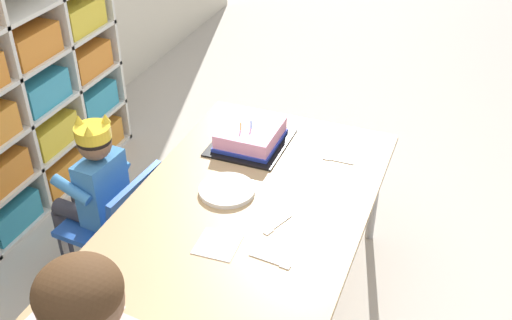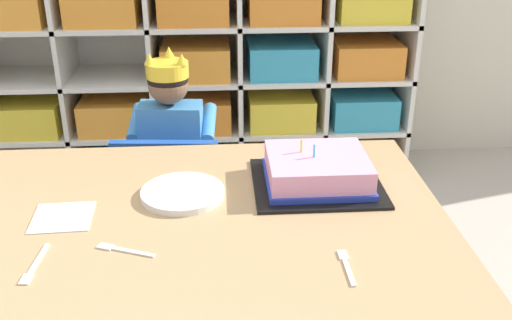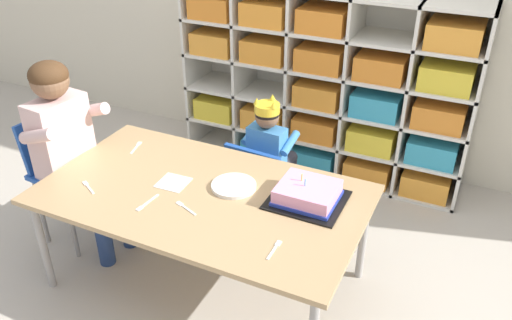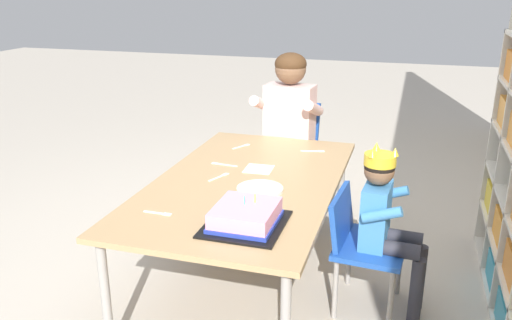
% 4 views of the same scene
% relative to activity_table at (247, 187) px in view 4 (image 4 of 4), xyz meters
% --- Properties ---
extents(ground, '(16.00, 16.00, 0.00)m').
position_rel_activity_table_xyz_m(ground, '(0.00, 0.00, -0.51)').
color(ground, '#BCB2A3').
extents(activity_table, '(1.53, 0.86, 0.55)m').
position_rel_activity_table_xyz_m(activity_table, '(0.00, 0.00, 0.00)').
color(activity_table, tan).
rests_on(activity_table, ground).
extents(classroom_chair_blue, '(0.39, 0.35, 0.55)m').
position_rel_activity_table_xyz_m(classroom_chair_blue, '(0.05, 0.57, -0.18)').
color(classroom_chair_blue, '#1E4CA8').
rests_on(classroom_chair_blue, ground).
extents(child_with_crown, '(0.31, 0.31, 0.80)m').
position_rel_activity_table_xyz_m(child_with_crown, '(0.06, 0.67, -0.02)').
color(child_with_crown, '#3D7FBC').
rests_on(child_with_crown, ground).
extents(classroom_chair_adult_side, '(0.35, 0.36, 0.73)m').
position_rel_activity_table_xyz_m(classroom_chair_adult_side, '(-0.90, 0.01, -0.06)').
color(classroom_chair_adult_side, '#1E4CA8').
rests_on(classroom_chair_adult_side, ground).
extents(adult_helper_seated, '(0.45, 0.43, 1.06)m').
position_rel_activity_table_xyz_m(adult_helper_seated, '(-0.79, 0.00, 0.15)').
color(adult_helper_seated, beige).
rests_on(adult_helper_seated, ground).
extents(birthday_cake_on_tray, '(0.34, 0.31, 0.12)m').
position_rel_activity_table_xyz_m(birthday_cake_on_tray, '(0.47, 0.15, 0.07)').
color(birthday_cake_on_tray, black).
rests_on(birthday_cake_on_tray, activity_table).
extents(paper_plate_stack, '(0.21, 0.21, 0.02)m').
position_rel_activity_table_xyz_m(paper_plate_stack, '(0.12, 0.10, 0.05)').
color(paper_plate_stack, white).
rests_on(paper_plate_stack, activity_table).
extents(paper_napkin_square, '(0.15, 0.15, 0.00)m').
position_rel_activity_table_xyz_m(paper_napkin_square, '(-0.17, 0.01, 0.04)').
color(paper_napkin_square, white).
rests_on(paper_napkin_square, activity_table).
extents(fork_at_table_front_edge, '(0.13, 0.06, 0.00)m').
position_rel_activity_table_xyz_m(fork_at_table_front_edge, '(-0.00, -0.14, 0.04)').
color(fork_at_table_front_edge, white).
rests_on(fork_at_table_front_edge, activity_table).
extents(fork_by_napkin, '(0.05, 0.13, 0.00)m').
position_rel_activity_table_xyz_m(fork_by_napkin, '(-0.55, 0.23, 0.04)').
color(fork_by_napkin, white).
rests_on(fork_by_napkin, activity_table).
extents(fork_near_child_seat, '(0.02, 0.13, 0.00)m').
position_rel_activity_table_xyz_m(fork_near_child_seat, '(0.47, -0.23, 0.04)').
color(fork_near_child_seat, white).
rests_on(fork_near_child_seat, activity_table).
extents(fork_beside_plate_stack, '(0.12, 0.08, 0.00)m').
position_rel_activity_table_xyz_m(fork_beside_plate_stack, '(-0.51, -0.19, 0.04)').
color(fork_beside_plate_stack, white).
rests_on(fork_beside_plate_stack, activity_table).
extents(fork_near_cake_tray, '(0.03, 0.15, 0.00)m').
position_rel_activity_table_xyz_m(fork_near_cake_tray, '(-0.18, -0.19, 0.04)').
color(fork_near_cake_tray, white).
rests_on(fork_near_cake_tray, activity_table).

